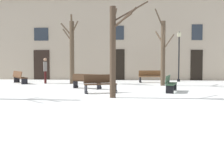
% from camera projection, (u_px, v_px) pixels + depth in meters
% --- Properties ---
extents(ground_plane, '(38.28, 38.28, 0.00)m').
position_uv_depth(ground_plane, '(109.00, 94.00, 13.28)').
color(ground_plane, white).
extents(building_facade, '(23.93, 0.60, 7.19)m').
position_uv_depth(building_facade, '(118.00, 36.00, 22.79)').
color(building_facade, tan).
rests_on(building_facade, ground).
extents(tree_near_facade, '(1.26, 2.45, 4.92)m').
position_uv_depth(tree_near_facade, '(163.00, 51.00, 17.62)').
color(tree_near_facade, '#4C3D2D').
rests_on(tree_near_facade, ground).
extents(tree_foreground, '(1.72, 1.86, 4.35)m').
position_uv_depth(tree_foreground, '(114.00, 48.00, 11.97)').
color(tree_foreground, '#423326').
rests_on(tree_foreground, ground).
extents(tree_right_of_center, '(1.52, 1.58, 4.73)m').
position_uv_depth(tree_right_of_center, '(72.00, 49.00, 19.01)').
color(tree_right_of_center, '#4C3D2D').
rests_on(tree_right_of_center, ground).
extents(streetlamp, '(0.30, 0.30, 3.88)m').
position_uv_depth(streetlamp, '(179.00, 51.00, 20.83)').
color(streetlamp, black).
rests_on(streetlamp, ground).
extents(bench_back_to_back_left, '(1.95, 0.84, 0.90)m').
position_uv_depth(bench_back_to_back_left, '(151.00, 76.00, 20.20)').
color(bench_back_to_back_left, brown).
rests_on(bench_back_to_back_left, ground).
extents(bench_by_litter_bin, '(1.59, 1.76, 0.89)m').
position_uv_depth(bench_by_litter_bin, '(19.00, 77.00, 19.37)').
color(bench_by_litter_bin, '#51331E').
rests_on(bench_by_litter_bin, ground).
extents(bench_far_corner, '(1.80, 1.13, 0.87)m').
position_uv_depth(bench_far_corner, '(86.00, 81.00, 15.77)').
color(bench_far_corner, '#3D2819').
rests_on(bench_far_corner, ground).
extents(bench_near_center_tree, '(1.71, 1.04, 0.95)m').
position_uv_depth(bench_near_center_tree, '(100.00, 84.00, 13.74)').
color(bench_near_center_tree, '#3D2819').
rests_on(bench_near_center_tree, ground).
extents(bench_facing_shops, '(0.85, 1.62, 0.88)m').
position_uv_depth(bench_facing_shops, '(170.00, 83.00, 14.20)').
color(bench_facing_shops, '#2D4C33').
rests_on(bench_facing_shops, ground).
extents(person_crossing_plaza, '(0.35, 0.44, 1.83)m').
position_uv_depth(person_crossing_plaza, '(45.00, 69.00, 19.27)').
color(person_crossing_plaza, '#350F0F').
rests_on(person_crossing_plaza, ground).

